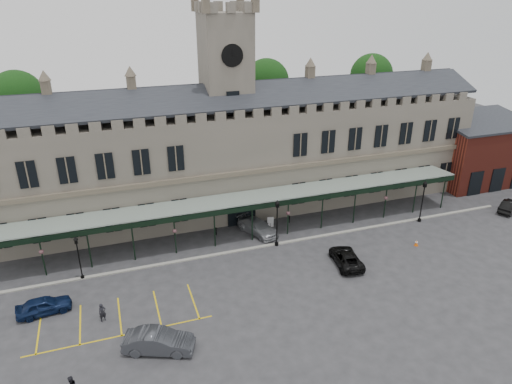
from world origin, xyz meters
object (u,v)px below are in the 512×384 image
object	(u,v)px
car_taxi	(257,227)
car_right_b	(510,206)
clock_tower	(227,99)
car_left_b	(159,341)
lamp_post_right	(423,198)
car_left_a	(44,306)
person_a	(102,313)
lamp_post_mid	(277,219)
sign_board	(270,222)
traffic_cone	(416,243)
car_van	(346,258)
lamp_post_left	(78,254)
station_building	(228,156)

from	to	relation	value
car_taxi	car_right_b	distance (m)	30.35
clock_tower	car_left_b	size ratio (longest dim) A/B	4.88
clock_tower	car_taxi	distance (m)	14.53
clock_tower	lamp_post_right	world-z (taller)	clock_tower
car_left_a	person_a	xyz separation A→B (m)	(4.45, -2.55, 0.08)
car_left_b	person_a	distance (m)	6.05
lamp_post_mid	car_left_a	distance (m)	22.17
lamp_post_right	sign_board	distance (m)	17.17
clock_tower	person_a	size ratio (longest dim) A/B	15.64
lamp_post_mid	person_a	size ratio (longest dim) A/B	3.23
car_left_a	car_right_b	xyz separation A→B (m)	(50.69, 2.41, -0.02)
car_left_a	car_left_b	world-z (taller)	car_left_b
clock_tower	car_right_b	distance (m)	35.55
clock_tower	traffic_cone	world-z (taller)	clock_tower
lamp_post_right	car_left_b	size ratio (longest dim) A/B	0.98
car_van	lamp_post_left	bearing A→B (deg)	-4.48
clock_tower	car_left_a	size ratio (longest dim) A/B	5.90
lamp_post_right	car_van	xyz separation A→B (m)	(-12.29, -5.12, -2.28)
clock_tower	car_right_b	xyz separation A→B (m)	(31.00, -12.19, -12.41)
lamp_post_mid	car_right_b	distance (m)	29.13
person_a	lamp_post_right	bearing A→B (deg)	-11.98
lamp_post_left	lamp_post_mid	bearing A→B (deg)	-0.48
clock_tower	lamp_post_right	bearing A→B (deg)	-29.58
lamp_post_mid	clock_tower	bearing A→B (deg)	100.64
traffic_cone	car_left_b	distance (m)	27.83
sign_board	person_a	xyz separation A→B (m)	(-18.05, -10.45, 0.21)
lamp_post_mid	person_a	distance (m)	18.56
clock_tower	car_left_a	xyz separation A→B (m)	(-19.69, -14.60, -12.40)
car_left_b	car_right_b	distance (m)	43.60
traffic_cone	car_left_b	world-z (taller)	car_left_b
car_van	car_right_b	distance (m)	24.31
lamp_post_mid	person_a	world-z (taller)	lamp_post_mid
clock_tower	traffic_cone	distance (m)	25.34
traffic_cone	person_a	xyz separation A→B (m)	(-30.78, -1.77, 0.48)
lamp_post_left	lamp_post_right	world-z (taller)	lamp_post_right
lamp_post_right	car_right_b	bearing A→B (deg)	-6.04
car_left_a	car_left_b	distance (m)	10.98
car_left_a	car_right_b	bearing A→B (deg)	-93.93
station_building	clock_tower	bearing A→B (deg)	90.00
lamp_post_mid	traffic_cone	distance (m)	14.60
lamp_post_left	person_a	world-z (taller)	lamp_post_left
lamp_post_left	station_building	bearing A→B (deg)	31.76
car_taxi	person_a	distance (m)	18.85
sign_board	car_left_a	bearing A→B (deg)	-144.86
car_left_b	car_taxi	distance (m)	19.02
clock_tower	traffic_cone	xyz separation A→B (m)	(15.55, -15.38, -12.80)
car_left_a	car_van	size ratio (longest dim) A/B	0.86
traffic_cone	car_van	size ratio (longest dim) A/B	0.13
lamp_post_right	car_van	bearing A→B (deg)	-157.38
station_building	car_van	xyz separation A→B (m)	(7.00, -15.98, -5.79)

